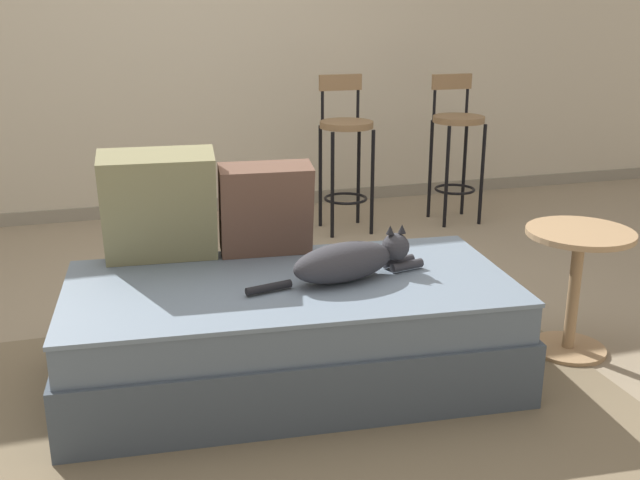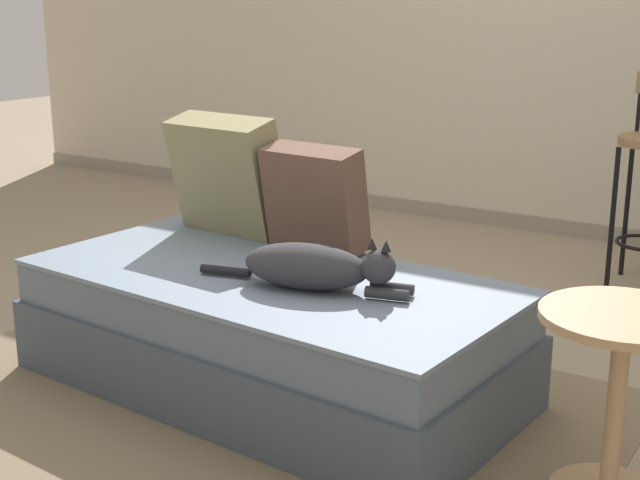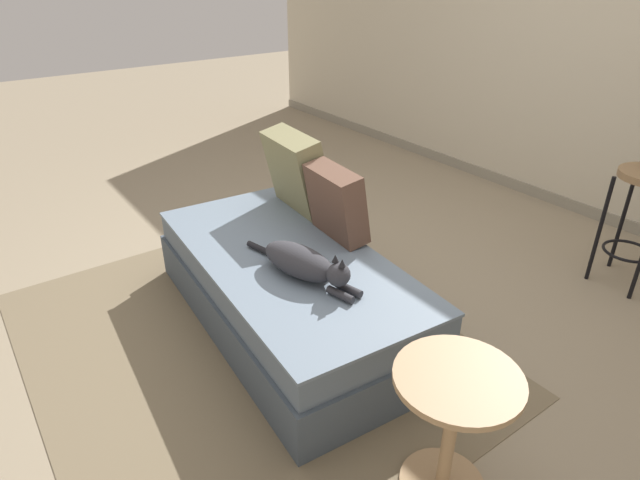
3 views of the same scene
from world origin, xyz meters
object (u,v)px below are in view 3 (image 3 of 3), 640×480
couch (288,288)px  throw_pillow_middle (336,203)px  throw_pillow_corner (297,171)px  side_table (452,418)px  cat (304,263)px

couch → throw_pillow_middle: 0.52m
throw_pillow_corner → side_table: bearing=-15.5°
cat → couch: bearing=167.7°
throw_pillow_corner → throw_pillow_middle: size_ratio=1.19×
couch → throw_pillow_middle: throw_pillow_middle is taller
side_table → cat: bearing=177.3°
throw_pillow_middle → cat: size_ratio=0.54×
throw_pillow_corner → cat: (0.67, -0.41, -0.16)m
side_table → throw_pillow_corner: bearing=164.5°
cat → side_table: 0.99m
couch → side_table: side_table is taller
couch → side_table: size_ratio=3.28×
couch → cat: bearing=-12.3°
cat → side_table: bearing=-2.7°
couch → throw_pillow_corner: 0.73m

